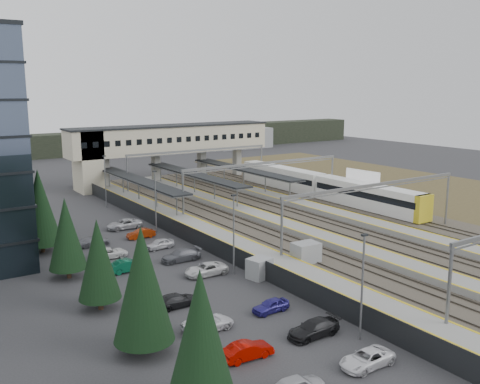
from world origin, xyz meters
TOP-DOWN VIEW (x-y plane):
  - ground at (0.00, 0.00)m, footprint 220.00×220.00m
  - conifer_row at (-22.00, -3.86)m, footprint 4.42×49.82m
  - car_park at (-13.13, -7.30)m, footprint 10.43×44.51m
  - lampposts at (-8.00, 1.25)m, footprint 0.50×53.25m
  - fence at (-6.50, 5.00)m, footprint 0.08×90.00m
  - relay_cabin_near at (-0.00, -9.62)m, footprint 2.82×2.12m
  - relay_cabin_far at (-6.56, -10.38)m, footprint 2.54×2.26m
  - rail_corridor at (9.34, 5.00)m, footprint 34.00×90.00m
  - canopies at (7.00, 27.00)m, footprint 23.10×30.00m
  - footbridge at (7.70, 42.00)m, footprint 40.40×6.40m
  - gantries at (12.00, 3.00)m, footprint 28.40×62.28m
  - train at (24.00, 14.12)m, footprint 2.97×41.31m
  - billboard at (25.82, 7.01)m, footprint 0.69×6.48m
  - scrub_east at (45.00, 5.00)m, footprint 34.00×120.00m
  - treeline_far at (23.81, 92.28)m, footprint 170.00×19.00m

SIDE VIEW (x-z plane):
  - ground at x=0.00m, z-range 0.00..0.00m
  - scrub_east at x=45.00m, z-range 0.00..0.06m
  - rail_corridor at x=9.34m, z-range -0.17..0.75m
  - car_park at x=-13.13m, z-range -0.05..1.24m
  - fence at x=-6.50m, z-range 0.00..2.00m
  - relay_cabin_far at x=-6.56m, z-range 0.00..2.00m
  - relay_cabin_near at x=0.00m, z-range 0.00..2.28m
  - train at x=24.00m, z-range 0.26..4.00m
  - treeline_far at x=23.81m, z-range -0.55..6.45m
  - billboard at x=25.82m, z-range 1.00..6.60m
  - canopies at x=7.00m, z-range 2.28..5.56m
  - lampposts at x=-8.00m, z-range 0.30..8.37m
  - conifer_row at x=-22.00m, z-range 0.09..9.59m
  - gantries at x=12.00m, z-range 2.41..9.58m
  - footbridge at x=7.70m, z-range 2.33..13.53m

